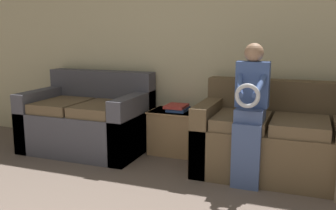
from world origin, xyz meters
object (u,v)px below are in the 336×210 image
couch_side (89,121)px  book_stack (177,108)px  child_left_seated (250,108)px  couch_main (299,142)px  side_shelf (177,131)px

couch_side → book_stack: (1.01, 0.23, 0.19)m
couch_side → child_left_seated: child_left_seated is taller
couch_main → child_left_seated: 0.65m
child_left_seated → side_shelf: bearing=146.6°
couch_side → book_stack: couch_side is taller
book_stack → child_left_seated: bearing=-33.5°
couch_main → couch_side: 2.31m
book_stack → side_shelf: bearing=165.4°
couch_main → book_stack: couch_main is taller
side_shelf → couch_side: bearing=-167.2°
couch_side → side_shelf: size_ratio=2.29×
couch_main → child_left_seated: bearing=-140.9°
couch_side → book_stack: bearing=12.6°
couch_side → side_shelf: couch_side is taller
couch_main → couch_side: (-2.31, 0.02, 0.00)m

